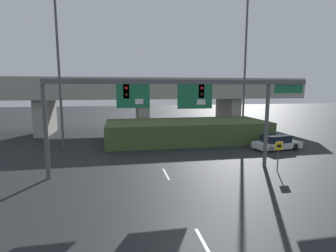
{
  "coord_description": "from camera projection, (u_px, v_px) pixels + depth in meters",
  "views": [
    {
      "loc": [
        -3.05,
        -9.01,
        5.91
      ],
      "look_at": [
        0.0,
        7.41,
        3.48
      ],
      "focal_mm": 28.0,
      "sensor_mm": 36.0,
      "label": 1
    }
  ],
  "objects": [
    {
      "name": "lane_markings",
      "position": [
        157.0,
        158.0,
        22.25
      ],
      "size": [
        0.14,
        44.73,
        0.01
      ],
      "color": "silver",
      "rests_on": "ground"
    },
    {
      "name": "highway_light_pole_far",
      "position": [
        59.0,
        67.0,
        24.8
      ],
      "size": [
        0.7,
        0.36,
        14.96
      ],
      "color": "#515456",
      "rests_on": "ground"
    },
    {
      "name": "highway_light_pole_near",
      "position": [
        245.0,
        63.0,
        30.81
      ],
      "size": [
        0.7,
        0.36,
        16.82
      ],
      "color": "#515456",
      "rests_on": "ground"
    },
    {
      "name": "parked_sedan_near_right",
      "position": [
        277.0,
        143.0,
        25.38
      ],
      "size": [
        4.8,
        2.48,
        1.41
      ],
      "rotation": [
        0.0,
        0.0,
        0.14
      ],
      "color": "silver",
      "rests_on": "ground"
    },
    {
      "name": "speed_limit_sign",
      "position": [
        278.0,
        152.0,
        18.54
      ],
      "size": [
        0.6,
        0.11,
        2.2
      ],
      "color": "#4C4C4C",
      "rests_on": "ground"
    },
    {
      "name": "grass_embankment",
      "position": [
        187.0,
        131.0,
        29.2
      ],
      "size": [
        17.55,
        6.99,
        2.28
      ],
      "color": "#42562D",
      "rests_on": "ground"
    },
    {
      "name": "signal_gantry",
      "position": [
        179.0,
        97.0,
        18.04
      ],
      "size": [
        18.57,
        0.44,
        6.48
      ],
      "color": "#515456",
      "rests_on": "ground"
    },
    {
      "name": "ground_plane",
      "position": [
        203.0,
        241.0,
        10.17
      ],
      "size": [
        160.0,
        160.0,
        0.0
      ],
      "primitive_type": "plane",
      "color": "black"
    },
    {
      "name": "overpass_bridge",
      "position": [
        142.0,
        95.0,
        35.43
      ],
      "size": [
        43.88,
        7.44,
        7.19
      ],
      "color": "#A39E93",
      "rests_on": "ground"
    }
  ]
}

